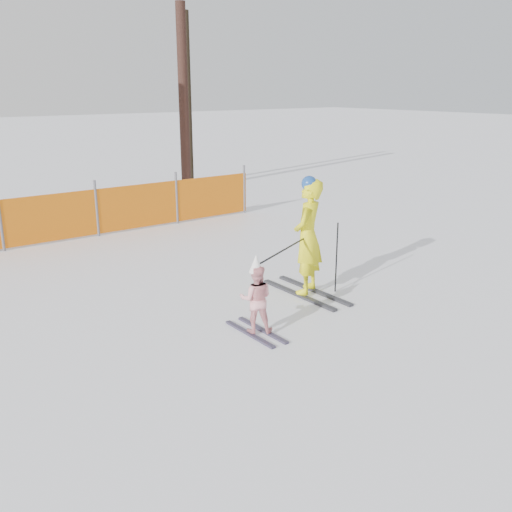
{
  "coord_description": "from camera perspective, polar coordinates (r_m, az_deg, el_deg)",
  "views": [
    {
      "loc": [
        -4.44,
        -5.4,
        3.21
      ],
      "look_at": [
        0.0,
        0.5,
        1.0
      ],
      "focal_mm": 40.0,
      "sensor_mm": 36.0,
      "label": 1
    }
  ],
  "objects": [
    {
      "name": "child",
      "position": [
        7.59,
        0.01,
        -4.25
      ],
      "size": [
        0.57,
        1.05,
        1.11
      ],
      "color": "black",
      "rests_on": "ground"
    },
    {
      "name": "tree_trunks",
      "position": [
        17.21,
        -12.76,
        14.99
      ],
      "size": [
        7.14,
        2.36,
        5.8
      ],
      "color": "#321C16",
      "rests_on": "ground"
    },
    {
      "name": "ski_poles",
      "position": [
        8.62,
        5.27,
        0.26
      ],
      "size": [
        1.91,
        0.65,
        1.15
      ],
      "color": "black",
      "rests_on": "ground"
    },
    {
      "name": "ground",
      "position": [
        7.7,
        2.26,
        -8.01
      ],
      "size": [
        120.0,
        120.0,
        0.0
      ],
      "primitive_type": "plane",
      "color": "white",
      "rests_on": "ground"
    },
    {
      "name": "adult",
      "position": [
        8.94,
        5.2,
        1.93
      ],
      "size": [
        0.79,
        1.68,
        1.9
      ],
      "color": "black",
      "rests_on": "ground"
    }
  ]
}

